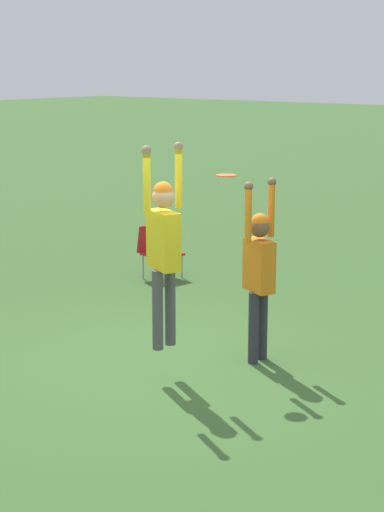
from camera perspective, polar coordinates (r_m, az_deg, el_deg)
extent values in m
plane|color=#3D662D|center=(9.97, -2.03, -7.56)|extent=(120.00, 120.00, 0.00)
cylinder|color=#4C4C51|center=(9.37, -2.30, -3.63)|extent=(0.12, 0.12, 0.90)
cylinder|color=#4C4C51|center=(9.53, -1.46, -3.35)|extent=(0.12, 0.12, 0.90)
cube|color=yellow|center=(9.27, -1.91, 1.07)|extent=(0.38, 0.51, 0.64)
sphere|color=tan|center=(9.18, -1.94, 3.94)|extent=(0.24, 0.24, 0.24)
sphere|color=orange|center=(9.17, -1.94, 4.35)|extent=(0.21, 0.21, 0.21)
cylinder|color=yellow|center=(8.96, -3.03, 4.90)|extent=(0.08, 0.08, 0.67)
sphere|color=tan|center=(8.92, -3.06, 7.04)|extent=(0.10, 0.10, 0.10)
cylinder|color=yellow|center=(9.35, -0.90, 5.25)|extent=(0.08, 0.08, 0.67)
sphere|color=tan|center=(9.32, -0.91, 7.30)|extent=(0.10, 0.10, 0.10)
cylinder|color=#2D2D38|center=(10.05, 4.12, -4.81)|extent=(0.12, 0.12, 0.86)
cylinder|color=#2D2D38|center=(10.20, 4.72, -4.56)|extent=(0.12, 0.12, 0.86)
cube|color=orange|center=(9.93, 4.49, -0.63)|extent=(0.35, 0.46, 0.61)
sphere|color=brown|center=(9.84, 4.54, 1.92)|extent=(0.23, 0.23, 0.23)
sphere|color=orange|center=(9.83, 4.54, 2.29)|extent=(0.20, 0.20, 0.20)
cylinder|color=orange|center=(9.62, 3.77, 2.75)|extent=(0.08, 0.08, 0.65)
sphere|color=brown|center=(9.56, 3.80, 4.66)|extent=(0.10, 0.10, 0.10)
cylinder|color=orange|center=(10.00, 5.31, 3.11)|extent=(0.08, 0.08, 0.65)
sphere|color=brown|center=(9.95, 5.35, 4.95)|extent=(0.10, 0.10, 0.10)
cylinder|color=#E04C23|center=(9.61, 2.29, 5.39)|extent=(0.23, 0.23, 0.02)
cylinder|color=gray|center=(13.71, -1.88, -0.96)|extent=(0.02, 0.02, 0.43)
cylinder|color=gray|center=(14.04, -0.68, -0.62)|extent=(0.02, 0.02, 0.43)
cylinder|color=gray|center=(14.00, -3.28, -0.68)|extent=(0.02, 0.02, 0.43)
cylinder|color=gray|center=(14.33, -2.07, -0.35)|extent=(0.02, 0.02, 0.43)
cube|color=#B21E23|center=(13.97, -1.98, 0.13)|extent=(0.60, 0.60, 0.04)
cube|color=#B21E23|center=(14.08, -2.76, 1.24)|extent=(0.54, 0.19, 0.45)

